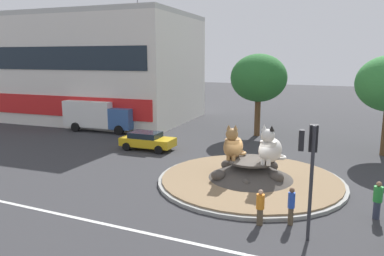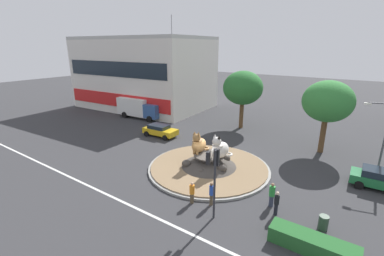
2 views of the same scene
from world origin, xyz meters
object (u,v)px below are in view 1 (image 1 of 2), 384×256
at_px(traffic_light_mast, 310,157).
at_px(second_tree_near_tower, 259,78).
at_px(pedestrian_blue_shirt, 291,205).
at_px(pedestrian_orange_shirt, 260,206).
at_px(pedestrian_green_shirt, 378,199).
at_px(cat_statue_tabby, 233,146).
at_px(shophouse_block, 98,68).
at_px(hatchback_near_shophouse, 147,140).
at_px(cat_statue_white, 270,149).
at_px(delivery_box_truck, 99,115).

xyz_separation_m(traffic_light_mast, second_tree_near_tower, (-6.68, 18.72, 1.88)).
height_order(pedestrian_blue_shirt, pedestrian_orange_shirt, pedestrian_blue_shirt).
height_order(pedestrian_orange_shirt, pedestrian_green_shirt, pedestrian_green_shirt).
bearing_deg(cat_statue_tabby, shophouse_block, -132.16).
bearing_deg(pedestrian_green_shirt, traffic_light_mast, -174.95).
distance_m(shophouse_block, pedestrian_blue_shirt, 32.89).
height_order(pedestrian_green_shirt, hatchback_near_shophouse, pedestrian_green_shirt).
relative_size(traffic_light_mast, second_tree_near_tower, 0.62).
xyz_separation_m(cat_statue_white, second_tree_near_tower, (-3.96, 13.05, 3.13)).
height_order(cat_statue_white, traffic_light_mast, traffic_light_mast).
height_order(second_tree_near_tower, pedestrian_blue_shirt, second_tree_near_tower).
distance_m(pedestrian_blue_shirt, pedestrian_orange_shirt, 1.34).
height_order(pedestrian_blue_shirt, delivery_box_truck, delivery_box_truck).
relative_size(second_tree_near_tower, delivery_box_truck, 1.01).
relative_size(pedestrian_blue_shirt, delivery_box_truck, 0.23).
distance_m(cat_statue_white, shophouse_block, 28.45).
bearing_deg(shophouse_block, traffic_light_mast, -42.37).
height_order(pedestrian_blue_shirt, pedestrian_green_shirt, pedestrian_green_shirt).
bearing_deg(delivery_box_truck, pedestrian_green_shirt, -30.01).
relative_size(traffic_light_mast, hatchback_near_shophouse, 1.08).
relative_size(cat_statue_tabby, pedestrian_blue_shirt, 1.26).
relative_size(pedestrian_green_shirt, hatchback_near_shophouse, 0.41).
height_order(second_tree_near_tower, hatchback_near_shophouse, second_tree_near_tower).
bearing_deg(cat_statue_tabby, pedestrian_orange_shirt, 22.72).
relative_size(second_tree_near_tower, pedestrian_green_shirt, 4.29).
bearing_deg(delivery_box_truck, pedestrian_orange_shirt, -40.76).
height_order(traffic_light_mast, delivery_box_truck, traffic_light_mast).
relative_size(second_tree_near_tower, pedestrian_blue_shirt, 4.42).
bearing_deg(traffic_light_mast, shophouse_block, 41.33).
bearing_deg(pedestrian_orange_shirt, traffic_light_mast, 11.96).
relative_size(traffic_light_mast, delivery_box_truck, 0.62).
bearing_deg(pedestrian_green_shirt, second_tree_near_tower, 75.53).
bearing_deg(pedestrian_blue_shirt, delivery_box_truck, -154.07).
height_order(cat_statue_white, second_tree_near_tower, second_tree_near_tower).
distance_m(pedestrian_blue_shirt, hatchback_near_shophouse, 15.35).
distance_m(pedestrian_orange_shirt, delivery_box_truck, 24.00).
distance_m(cat_statue_tabby, shophouse_block, 26.68).
bearing_deg(second_tree_near_tower, hatchback_near_shophouse, -126.87).
height_order(cat_statue_tabby, delivery_box_truck, cat_statue_tabby).
distance_m(cat_statue_white, hatchback_near_shophouse, 11.44).
bearing_deg(cat_statue_white, pedestrian_green_shirt, 72.57).
relative_size(pedestrian_blue_shirt, pedestrian_green_shirt, 0.97).
height_order(cat_statue_tabby, hatchback_near_shophouse, cat_statue_tabby).
xyz_separation_m(traffic_light_mast, pedestrian_orange_shirt, (-1.97, 0.50, -2.55)).
height_order(shophouse_block, pedestrian_blue_shirt, shophouse_block).
bearing_deg(shophouse_block, delivery_box_truck, -56.35).
relative_size(traffic_light_mast, pedestrian_orange_shirt, 2.89).
bearing_deg(hatchback_near_shophouse, pedestrian_blue_shirt, -38.43).
distance_m(traffic_light_mast, shophouse_block, 33.85).
relative_size(shophouse_block, hatchback_near_shophouse, 5.25).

